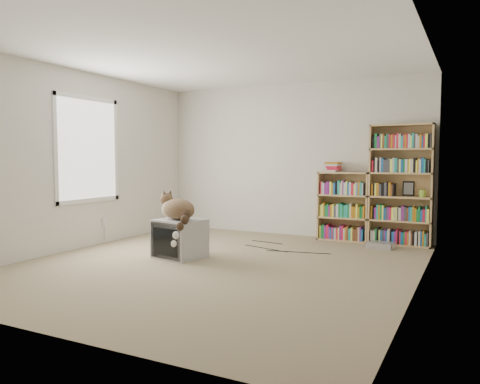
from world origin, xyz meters
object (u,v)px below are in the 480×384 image
at_px(bookcase_tall, 401,188).
at_px(dvd_player, 381,245).
at_px(crt_tv, 180,239).
at_px(bookcase_short, 344,209).
at_px(cat, 178,212).

bearing_deg(bookcase_tall, dvd_player, -116.69).
relative_size(crt_tv, dvd_player, 1.80).
bearing_deg(bookcase_tall, crt_tv, -137.32).
distance_m(crt_tv, bookcase_short, 2.71).
xyz_separation_m(cat, dvd_player, (2.17, 1.88, -0.55)).
height_order(crt_tv, dvd_player, crt_tv).
relative_size(cat, bookcase_tall, 0.39).
height_order(crt_tv, bookcase_short, bookcase_short).
relative_size(crt_tv, cat, 0.93).
distance_m(cat, dvd_player, 2.92).
distance_m(crt_tv, bookcase_tall, 3.31).
bearing_deg(cat, bookcase_short, 72.97).
height_order(cat, dvd_player, cat).
bearing_deg(crt_tv, bookcase_short, 65.55).
bearing_deg(dvd_player, bookcase_tall, 70.76).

